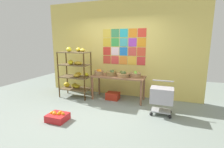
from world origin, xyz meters
name	(u,v)px	position (x,y,z in m)	size (l,w,h in m)	color
ground	(98,114)	(0.00, 0.00, 0.00)	(9.20, 9.20, 0.00)	gray
back_wall_with_art	(119,49)	(0.00, 1.63, 1.50)	(5.06, 0.07, 2.99)	#E4CB63
banana_shelf_unit	(75,69)	(-1.22, 0.94, 0.88)	(0.95, 0.55, 1.56)	#40260C
display_table	(118,79)	(0.13, 1.14, 0.64)	(1.59, 0.61, 0.73)	brown
fruit_basket_right	(135,74)	(0.64, 1.16, 0.80)	(0.34, 0.34, 0.18)	#A77B4F
fruit_basket_back_left	(112,73)	(-0.08, 1.16, 0.80)	(0.33, 0.33, 0.17)	olive
fruit_basket_centre	(123,74)	(0.31, 1.06, 0.80)	(0.39, 0.39, 0.16)	olive
fruit_basket_left	(99,72)	(-0.45, 1.06, 0.82)	(0.29, 0.29, 0.19)	#977147
produce_crate_under_table	(113,96)	(-0.02, 1.09, 0.11)	(0.38, 0.30, 0.21)	#AC2816
orange_crate_foreground	(58,117)	(-0.71, -0.62, 0.09)	(0.43, 0.37, 0.21)	red
shopping_cart	(162,96)	(1.43, 0.48, 0.46)	(0.52, 0.41, 0.80)	black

